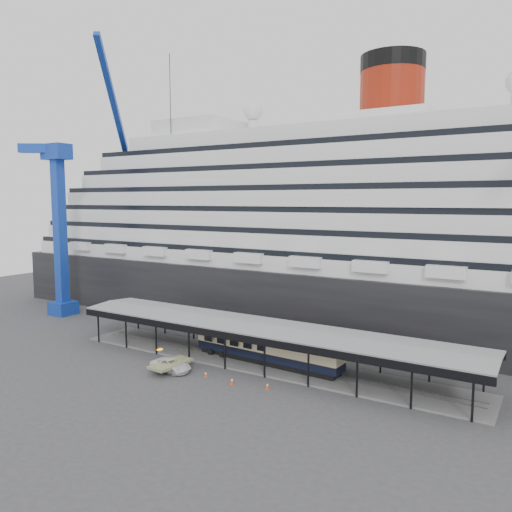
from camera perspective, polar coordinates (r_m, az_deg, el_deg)
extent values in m
plane|color=#38383B|center=(62.30, -1.81, -13.46)|extent=(200.00, 200.00, 0.00)
cube|color=black|center=(88.60, 9.65, -4.20)|extent=(130.00, 30.00, 10.00)
cylinder|color=maroon|center=(86.02, 15.25, 17.06)|extent=(10.00, 10.00, 9.00)
cylinder|color=black|center=(87.16, 15.36, 20.45)|extent=(10.10, 10.10, 2.50)
sphere|color=silver|center=(96.67, -0.33, 16.25)|extent=(3.60, 3.60, 3.60)
cube|color=slate|center=(66.26, 0.62, -12.12)|extent=(56.00, 8.00, 0.24)
cube|color=slate|center=(65.62, 0.29, -12.16)|extent=(54.00, 0.08, 0.10)
cube|color=slate|center=(66.80, 0.94, -11.82)|extent=(54.00, 0.08, 0.10)
cube|color=black|center=(61.33, -1.57, -9.42)|extent=(56.00, 0.18, 0.90)
cube|color=black|center=(68.79, 2.56, -7.67)|extent=(56.00, 0.18, 0.90)
cube|color=slate|center=(64.83, 0.62, -7.88)|extent=(56.00, 9.00, 0.24)
cube|color=#163AA9|center=(99.96, -21.16, -5.56)|extent=(4.00, 4.00, 2.40)
cube|color=#163AA9|center=(98.11, -21.49, 2.59)|extent=(1.80, 1.80, 26.00)
cube|color=#163AA9|center=(98.32, -21.84, 10.99)|extent=(5.00, 3.20, 2.80)
cube|color=#163AA9|center=(96.97, -16.07, 16.88)|extent=(12.92, 17.86, 16.80)
cube|color=#163AA9|center=(99.51, -23.81, 11.19)|extent=(5.83, 4.75, 1.60)
cylinder|color=black|center=(93.69, -9.59, 7.81)|extent=(0.12, 0.12, 47.21)
imported|color=silver|center=(64.30, -9.70, -12.19)|extent=(5.66, 2.91, 1.53)
cube|color=black|center=(65.73, 1.23, -11.86)|extent=(20.06, 3.37, 0.67)
cube|color=black|center=(65.47, 1.23, -11.15)|extent=(21.03, 3.80, 1.05)
cube|color=beige|center=(65.13, 1.23, -10.19)|extent=(21.03, 3.84, 1.24)
cube|color=black|center=(64.91, 1.23, -9.51)|extent=(21.03, 3.80, 0.38)
cube|color=#EA410D|center=(62.00, -5.77, -13.58)|extent=(0.44, 0.44, 0.03)
cone|color=#EA410D|center=(61.88, -5.77, -13.28)|extent=(0.37, 0.37, 0.70)
cylinder|color=white|center=(61.85, -5.78, -13.22)|extent=(0.22, 0.22, 0.14)
cube|color=#F9400D|center=(59.53, -2.76, -14.42)|extent=(0.53, 0.53, 0.03)
cone|color=#F9400D|center=(59.39, -2.76, -14.05)|extent=(0.45, 0.45, 0.80)
cylinder|color=white|center=(59.37, -2.76, -13.98)|extent=(0.25, 0.25, 0.15)
cube|color=#DF3F0C|center=(58.13, 1.31, -14.94)|extent=(0.50, 0.50, 0.03)
cone|color=#DF3F0C|center=(57.99, 1.31, -14.59)|extent=(0.42, 0.42, 0.75)
cylinder|color=white|center=(57.97, 1.31, -14.52)|extent=(0.24, 0.24, 0.15)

